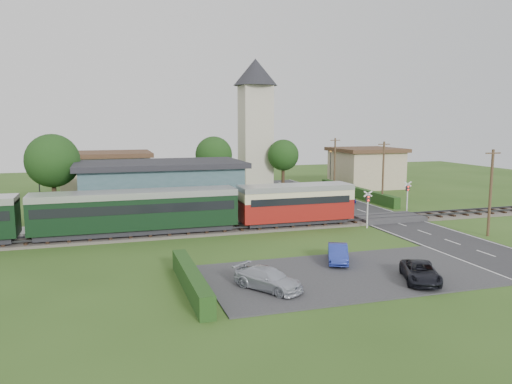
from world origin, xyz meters
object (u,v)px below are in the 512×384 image
object	(u,v)px
car_park_dark	(421,272)
pedestrian_far	(84,216)
equipment_hut	(71,212)
station_building	(161,188)
train	(94,212)
crossing_signal_near	(368,204)
car_park_silver	(268,279)
crossing_signal_far	(407,193)
pedestrian_near	(231,209)
church_tower	(255,114)
house_west	(106,174)
car_park_blue	(338,253)
car_on_road	(341,199)
house_east	(366,167)

from	to	relation	value
car_park_dark	pedestrian_far	world-z (taller)	pedestrian_far
equipment_hut	station_building	size ratio (longest dim) A/B	0.16
station_building	pedestrian_far	world-z (taller)	station_building
train	pedestrian_far	distance (m)	3.04
crossing_signal_near	car_park_dark	bearing A→B (deg)	-108.03
train	car_park_silver	xyz separation A→B (m)	(9.15, -15.21, -1.50)
station_building	car_park_dark	distance (m)	28.17
crossing_signal_far	pedestrian_near	world-z (taller)	crossing_signal_far
crossing_signal_near	church_tower	bearing A→B (deg)	92.82
train	pedestrian_near	distance (m)	11.94
train	car_park_dark	xyz separation A→B (m)	(17.93, -16.50, -1.54)
house_west	car_park_blue	bearing A→B (deg)	-67.81
church_tower	house_west	xyz separation A→B (m)	(-20.00, -3.00, -7.43)
car_park_blue	station_building	bearing A→B (deg)	137.82
equipment_hut	pedestrian_far	bearing A→B (deg)	-23.26
station_building	church_tower	size ratio (longest dim) A/B	0.91
car_on_road	car_park_silver	world-z (taller)	car_park_silver
station_building	pedestrian_far	size ratio (longest dim) A/B	8.39
car_park_blue	pedestrian_near	bearing A→B (deg)	128.14
church_tower	house_west	world-z (taller)	church_tower
equipment_hut	train	world-z (taller)	train
house_west	car_park_blue	xyz separation A→B (m)	(14.07, -34.50, -2.13)
car_park_silver	pedestrian_near	distance (m)	18.04
equipment_hut	house_west	bearing A→B (deg)	81.38
car_on_road	car_park_silver	xyz separation A→B (m)	(-16.93, -24.76, 0.06)
station_building	train	bearing A→B (deg)	-124.24
car_on_road	car_park_dark	size ratio (longest dim) A/B	0.83
station_building	car_park_blue	world-z (taller)	station_building
crossing_signal_near	car_park_dark	world-z (taller)	crossing_signal_near
car_park_silver	pedestrian_far	xyz separation A→B (m)	(-10.06, 18.00, 0.73)
car_park_blue	pedestrian_far	bearing A→B (deg)	162.38
house_east	pedestrian_near	size ratio (longest dim) A/B	4.64
house_east	car_park_dark	world-z (taller)	house_east
equipment_hut	crossing_signal_far	size ratio (longest dim) A/B	0.78
house_east	pedestrian_far	size ratio (longest dim) A/B	4.61
crossing_signal_far	car_park_blue	size ratio (longest dim) A/B	0.93
station_building	pedestrian_near	world-z (taller)	station_building
house_east	pedestrian_near	bearing A→B (deg)	-141.68
car_on_road	car_park_blue	xyz separation A→B (m)	(-10.88, -21.05, 0.05)
crossing_signal_near	car_park_dark	size ratio (longest dim) A/B	0.82
train	crossing_signal_far	world-z (taller)	train
equipment_hut	station_building	world-z (taller)	station_building
house_east	car_on_road	bearing A→B (deg)	-128.90
car_park_dark	car_park_blue	bearing A→B (deg)	142.74
house_west	car_park_dark	bearing A→B (deg)	-66.94
car_park_dark	car_park_silver	bearing A→B (deg)	-164.32
car_park_dark	car_on_road	bearing A→B (deg)	96.65
car_park_silver	pedestrian_near	bearing A→B (deg)	47.73
train	crossing_signal_near	xyz separation A→B (m)	(22.52, -2.41, -0.04)
car_park_silver	station_building	bearing A→B (deg)	62.73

